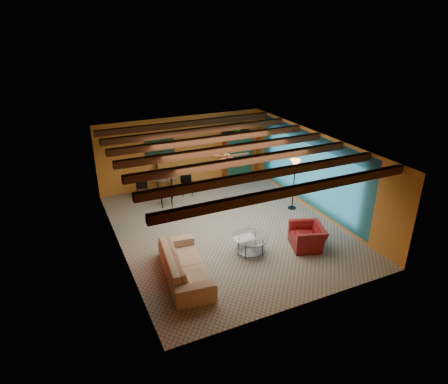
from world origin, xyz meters
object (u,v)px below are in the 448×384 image
armchair (307,236)px  sofa (185,265)px  armoire (237,156)px  vase (163,167)px  floor_lamp (294,185)px  potted_plant (237,127)px  coffee_table (251,245)px  dining_table (164,183)px

armchair → sofa: bearing=-73.0°
armoire → vase: bearing=-171.3°
floor_lamp → vase: (-3.68, 2.83, 0.27)m
armoire → sofa: bearing=-128.6°
sofa → potted_plant: size_ratio=5.02×
coffee_table → vase: vase is taller
armoire → floor_lamp: armoire is taller
floor_lamp → vase: floor_lamp is taller
sofa → floor_lamp: bearing=-58.2°
armchair → vase: size_ratio=5.06×
sofa → vase: bearing=-4.3°
sofa → armchair: 3.66m
sofa → vase: 5.15m
dining_table → vase: 0.63m
sofa → floor_lamp: (4.69, 2.16, 0.53)m
floor_lamp → potted_plant: 3.64m
sofa → armoire: armoire is taller
sofa → vase: size_ratio=12.41×
armoire → dining_table: bearing=-171.3°
sofa → dining_table: size_ratio=1.21×
armoire → floor_lamp: bearing=-83.7°
floor_lamp → vase: bearing=142.5°
coffee_table → vase: 4.90m
armchair → armoire: bearing=-167.2°
coffee_table → dining_table: 4.83m
sofa → coffee_table: (2.03, 0.28, -0.11)m
floor_lamp → potted_plant: size_ratio=3.60×
vase → potted_plant: bearing=10.0°
dining_table → floor_lamp: bearing=-37.5°
floor_lamp → dining_table: bearing=142.5°
dining_table → floor_lamp: (3.68, -2.83, 0.36)m
sofa → vase: vase is taller
coffee_table → armoire: bearing=67.3°
coffee_table → sofa: bearing=-172.1°
armchair → potted_plant: size_ratio=2.04×
coffee_table → dining_table: size_ratio=0.49×
armchair → dining_table: size_ratio=0.49×
coffee_table → vase: (-1.03, 4.71, 0.91)m
sofa → armoire: (4.24, 5.56, 0.58)m
armchair → potted_plant: potted_plant is taller
sofa → dining_table: bearing=-4.3°
floor_lamp → armchair: bearing=-114.5°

